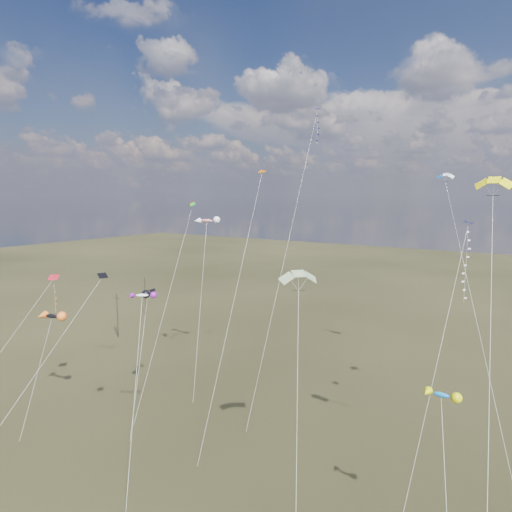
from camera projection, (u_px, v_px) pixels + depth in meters
The scene contains 17 objects.
ground at pixel (133, 512), 36.98m from camera, with size 400.00×400.00×0.00m, color black.
utility_pole_near at pixel (117, 315), 82.06m from camera, with size 1.40×0.20×8.00m.
utility_pole_far at pixel (145, 296), 98.00m from camera, with size 1.40×0.20×8.00m.
diamond_navy_tall at pixel (313, 145), 61.35m from camera, with size 2.63×20.85×37.36m.
diamond_black_mid at pixel (65, 330), 41.97m from camera, with size 6.25×12.70×18.20m.
diamond_red_low at pixel (49, 300), 53.72m from camera, with size 2.05×14.78×16.15m.
diamond_navy_right at pixel (464, 271), 40.36m from camera, with size 2.08×12.99×23.28m.
diamond_orange_center at pixel (245, 249), 53.30m from camera, with size 5.88×20.05×28.71m.
parafoil_yellow at pixel (494, 182), 32.40m from camera, with size 4.45×18.53×27.23m.
parafoil_blue_white at pixel (446, 177), 58.28m from camera, with size 12.44×21.92×28.66m.
parafoil_striped at pixel (299, 274), 37.46m from camera, with size 7.72×13.02×19.87m.
parafoil_tricolor at pixel (191, 205), 60.37m from camera, with size 4.14×14.87×24.97m.
novelty_black_orange at pixel (52, 316), 53.70m from camera, with size 5.83×8.05×12.02m.
novelty_orange_black at pixel (148, 293), 53.85m from camera, with size 5.83×8.84×14.67m.
novelty_white_purple at pixel (142, 297), 44.26m from camera, with size 8.35×10.03×16.20m.
novelty_redwhite_stripe at pixel (207, 221), 65.01m from camera, with size 7.99×10.87×22.50m.
novelty_blue_yellow at pixel (441, 396), 30.34m from camera, with size 4.07×8.37×12.72m.
Camera 1 is at (27.07, -22.69, 25.56)m, focal length 32.00 mm.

